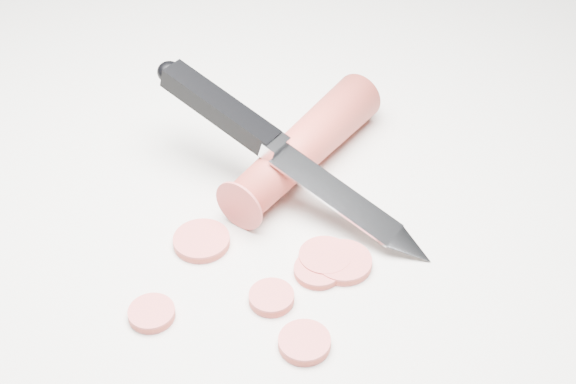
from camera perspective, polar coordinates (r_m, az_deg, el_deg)
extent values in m
plane|color=beige|center=(0.60, -0.60, -1.67)|extent=(2.40, 2.40, 0.00)
cylinder|color=#B9342B|center=(0.63, 1.17, 3.28)|extent=(0.14, 0.15, 0.04)
cylinder|color=#C74945|center=(0.54, -9.67, -8.50)|extent=(0.03, 0.03, 0.01)
cylinder|color=#C74945|center=(0.52, 1.18, -10.65)|extent=(0.03, 0.03, 0.01)
cylinder|color=#C74945|center=(0.56, 3.93, -5.01)|extent=(0.04, 0.04, 0.01)
cylinder|color=#C74945|center=(0.56, 2.15, -5.58)|extent=(0.03, 0.03, 0.01)
cylinder|color=#C74945|center=(0.57, 2.66, -4.67)|extent=(0.04, 0.04, 0.01)
cylinder|color=#C74945|center=(0.58, -6.17, -3.48)|extent=(0.04, 0.04, 0.01)
cylinder|color=#C74945|center=(0.54, -1.18, -7.52)|extent=(0.03, 0.03, 0.01)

